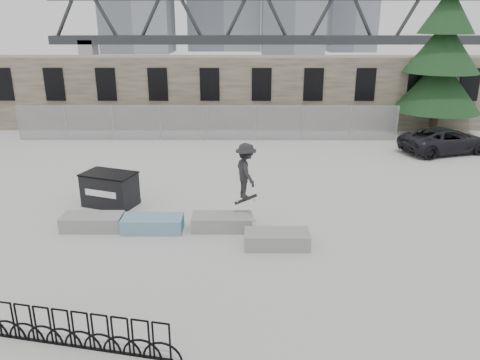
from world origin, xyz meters
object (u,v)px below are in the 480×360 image
planter_far_left (92,221)px  dumpster (110,189)px  spruce_tree (442,55)px  skateboarder (246,172)px  suv (445,140)px  planter_offset (277,239)px  bike_rack (72,330)px  planter_center_right (222,222)px  planter_center_left (153,223)px

planter_far_left → dumpster: bearing=88.8°
spruce_tree → skateboarder: (-11.71, -13.91, -2.77)m
spruce_tree → suv: (-1.12, -4.55, -4.04)m
planter_offset → spruce_tree: 19.38m
bike_rack → spruce_tree: (15.47, 20.22, 4.27)m
planter_center_right → suv: (11.39, 9.65, 0.40)m
planter_center_right → spruce_tree: (12.52, 14.20, 4.44)m
suv → planter_offset: bearing=121.2°
suv → dumpster: bearing=98.2°
spruce_tree → planter_far_left: bearing=-139.9°
bike_rack → spruce_tree: spruce_tree is taller
skateboarder → planter_center_right: bearing=92.1°
spruce_tree → planter_center_left: bearing=-135.9°
skateboarder → suv: bearing=-66.7°
planter_offset → skateboarder: size_ratio=0.96×
planter_center_left → dumpster: size_ratio=0.90×
planter_center_left → bike_rack: bike_rack is taller
suv → spruce_tree: bearing=-31.3°
planter_center_left → spruce_tree: (14.82, 14.35, 4.44)m
skateboarder → dumpster: bearing=52.1°
planter_far_left → dumpster: size_ratio=0.90×
bike_rack → skateboarder: (3.75, 6.31, 1.50)m
planter_far_left → planter_center_left: same height
planter_far_left → bike_rack: size_ratio=0.41×
planter_far_left → skateboarder: skateboarder is taller
planter_center_left → planter_offset: same height
bike_rack → spruce_tree: bearing=52.6°
planter_offset → skateboarder: 2.49m
planter_center_right → spruce_tree: size_ratio=0.17×
skateboarder → planter_offset: bearing=-167.3°
planter_center_left → suv: size_ratio=0.42×
planter_center_right → bike_rack: (-2.95, -6.02, 0.17)m
bike_rack → suv: suv is taller
dumpster → suv: 17.40m
bike_rack → suv: (14.34, 15.67, 0.23)m
planter_offset → skateboarder: skateboarder is taller
dumpster → suv: (15.69, 7.52, 0.02)m
planter_center_right → planter_offset: size_ratio=1.00×
suv → skateboarder: 14.19m
bike_rack → skateboarder: skateboarder is taller
planter_center_left → planter_offset: (4.05, -1.14, 0.00)m
planter_center_right → dumpster: 4.81m
planter_offset → suv: size_ratio=0.42×
planter_center_right → bike_rack: size_ratio=0.41×
suv → skateboarder: skateboarder is taller
planter_far_left → spruce_tree: 22.50m
bike_rack → planter_center_right: bearing=63.9°
bike_rack → skateboarder: bearing=59.3°
planter_center_left → dumpster: 3.06m
planter_offset → dumpster: dumpster is taller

